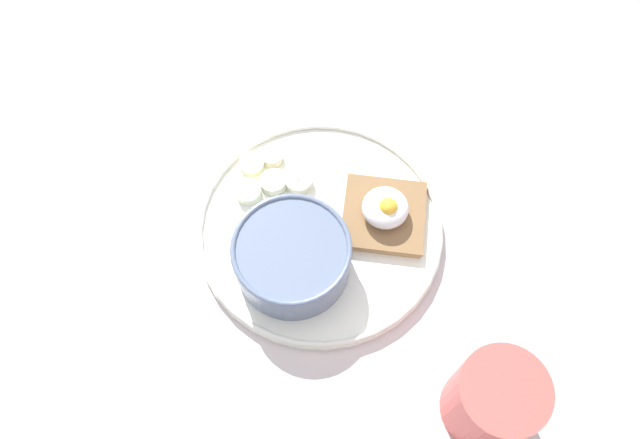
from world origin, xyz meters
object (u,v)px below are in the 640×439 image
(oatmeal_bowl, at_px, (292,257))
(banana_slice_left, at_px, (274,182))
(banana_slice_front, at_px, (299,181))
(coffee_mug, at_px, (493,399))
(banana_slice_back, at_px, (272,157))
(poached_egg, at_px, (386,208))
(banana_slice_right, at_px, (251,164))
(toast_slice, at_px, (384,215))
(banana_slice_inner, at_px, (248,192))

(oatmeal_bowl, relative_size, banana_slice_left, 2.97)
(oatmeal_bowl, xyz_separation_m, banana_slice_front, (0.03, -0.10, -0.02))
(banana_slice_left, xyz_separation_m, coffee_mug, (-0.30, 0.17, 0.03))
(banana_slice_back, bearing_deg, coffee_mug, 147.40)
(banana_slice_left, distance_m, banana_slice_back, 0.04)
(poached_egg, relative_size, coffee_mug, 0.53)
(banana_slice_back, bearing_deg, banana_slice_right, 41.86)
(toast_slice, bearing_deg, banana_slice_left, 1.01)
(poached_egg, xyz_separation_m, banana_slice_left, (0.14, 0.00, -0.02))
(coffee_mug, bearing_deg, banana_slice_front, -33.56)
(poached_egg, height_order, banana_slice_inner, poached_egg)
(toast_slice, relative_size, banana_slice_right, 2.67)
(oatmeal_bowl, height_order, banana_slice_front, oatmeal_bowl)
(banana_slice_back, xyz_separation_m, banana_slice_inner, (0.01, 0.06, 0.00))
(banana_slice_left, bearing_deg, banana_slice_front, -157.91)
(banana_slice_inner, bearing_deg, banana_slice_right, -72.07)
(banana_slice_back, bearing_deg, toast_slice, 168.90)
(toast_slice, height_order, poached_egg, poached_egg)
(poached_egg, bearing_deg, banana_slice_inner, 8.93)
(poached_egg, distance_m, banana_slice_front, 0.11)
(toast_slice, distance_m, banana_slice_front, 0.11)
(banana_slice_back, bearing_deg, banana_slice_front, 153.92)
(toast_slice, bearing_deg, poached_egg, 139.83)
(poached_egg, xyz_separation_m, banana_slice_front, (0.11, -0.01, -0.02))
(oatmeal_bowl, height_order, banana_slice_right, oatmeal_bowl)
(oatmeal_bowl, distance_m, banana_slice_front, 0.11)
(oatmeal_bowl, bearing_deg, poached_egg, -129.70)
(poached_egg, bearing_deg, toast_slice, -40.17)
(banana_slice_front, relative_size, banana_slice_left, 1.07)
(toast_slice, distance_m, poached_egg, 0.02)
(banana_slice_inner, bearing_deg, toast_slice, -170.90)
(banana_slice_front, height_order, banana_slice_back, banana_slice_front)
(oatmeal_bowl, relative_size, coffee_mug, 1.29)
(oatmeal_bowl, distance_m, banana_slice_inner, 0.11)
(toast_slice, xyz_separation_m, poached_egg, (-0.00, 0.00, 0.02))
(banana_slice_front, bearing_deg, banana_slice_left, 22.09)
(banana_slice_left, bearing_deg, banana_slice_back, -64.49)
(poached_egg, bearing_deg, banana_slice_left, 0.83)
(oatmeal_bowl, bearing_deg, banana_slice_right, -48.08)
(oatmeal_bowl, bearing_deg, toast_slice, -129.40)
(banana_slice_front, xyz_separation_m, banana_slice_back, (0.04, -0.02, -0.00))
(banana_slice_left, xyz_separation_m, banana_slice_back, (0.02, -0.03, -0.00))
(banana_slice_back, distance_m, banana_slice_right, 0.03)
(banana_slice_front, bearing_deg, oatmeal_bowl, 107.58)
(banana_slice_front, height_order, banana_slice_inner, same)
(banana_slice_front, relative_size, banana_slice_back, 1.22)
(oatmeal_bowl, bearing_deg, coffee_mug, 162.11)
(banana_slice_back, distance_m, coffee_mug, 0.37)
(banana_slice_left, height_order, banana_slice_right, banana_slice_left)
(banana_slice_right, bearing_deg, poached_egg, 175.78)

